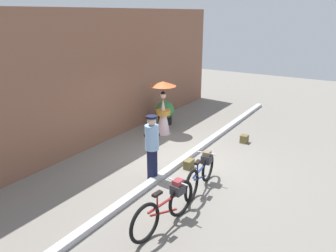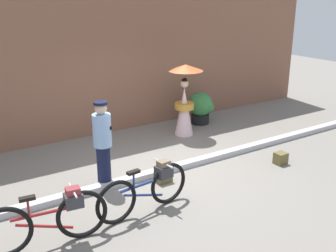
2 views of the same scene
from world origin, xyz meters
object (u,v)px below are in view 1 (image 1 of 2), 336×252
Objects in this scene: bicycle_far_side at (201,172)px; potted_plant_by_door at (165,112)px; bicycle_near_officer at (166,206)px; backpack_spare at (244,139)px; person_officer at (152,147)px; person_with_parasol at (163,107)px; backpack_on_pavement at (189,164)px.

potted_plant_by_door is (3.64, 3.32, 0.04)m from bicycle_far_side.
bicycle_near_officer is 1.03× the size of bicycle_far_side.
bicycle_far_side is 7.10× the size of backpack_spare.
person_officer is at bearing -151.67° from potted_plant_by_door.
person_with_parasol reaches higher than person_officer.
person_officer is at bearing 155.11° from backpack_on_pavement.
bicycle_near_officer is at bearing -146.39° from person_with_parasol.
potted_plant_by_door reaches higher than backpack_spare.
bicycle_far_side is 3.96m from person_with_parasol.
person_with_parasol is 2.04× the size of potted_plant_by_door.
potted_plant_by_door is 3.20m from backpack_spare.
person_with_parasol is at bearing -151.65° from potted_plant_by_door.
person_officer is 1.37m from backpack_on_pavement.
backpack_spare is at bearing -75.85° from person_with_parasol.
potted_plant_by_door is 2.94× the size of backpack_on_pavement.
potted_plant_by_door reaches higher than bicycle_near_officer.
person_with_parasol is 6.00× the size of backpack_on_pavement.
person_officer reaches higher than bicycle_far_side.
bicycle_far_side is at bearing -79.61° from person_officer.
person_with_parasol is at bearing 33.61° from bicycle_near_officer.
person_with_parasol is 2.94m from backpack_on_pavement.
person_with_parasol is 2.88m from backpack_spare.
bicycle_near_officer is at bearing -147.26° from potted_plant_by_door.
backpack_spare is (5.06, 0.24, -0.31)m from bicycle_near_officer.
backpack_on_pavement is at bearing -24.89° from person_officer.
bicycle_far_side is at bearing -177.43° from backpack_spare.
backpack_spare is at bearing -94.36° from potted_plant_by_door.
person_with_parasol is 7.18× the size of backpack_spare.
backpack_spare reaches higher than backpack_on_pavement.
bicycle_near_officer is 7.32× the size of backpack_spare.
person_with_parasol is at bearing 28.33° from person_officer.
bicycle_far_side is at bearing -136.60° from backpack_on_pavement.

